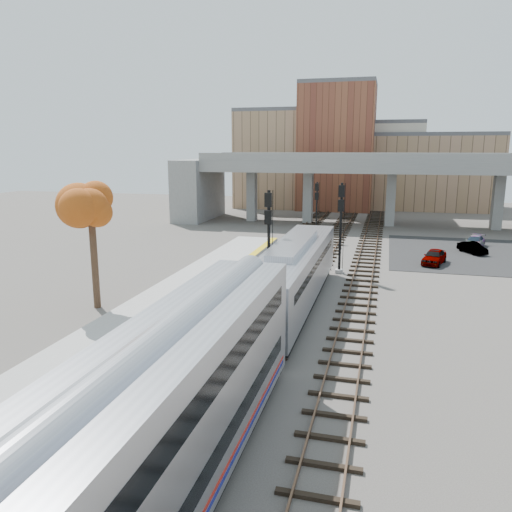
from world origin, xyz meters
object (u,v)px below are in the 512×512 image
at_px(coach, 97,505).
at_px(signal_mast_mid, 340,228).
at_px(signal_mast_far, 316,212).
at_px(car_a, 434,257).
at_px(car_b, 472,248).
at_px(tree, 91,211).
at_px(car_c, 475,242).
at_px(locomotive, 294,273).
at_px(signal_mast_near, 269,244).

relative_size(coach, signal_mast_mid, 3.38).
relative_size(signal_mast_far, car_a, 1.63).
bearing_deg(car_b, signal_mast_mid, -166.04).
height_order(tree, car_a, tree).
relative_size(signal_mast_far, car_c, 1.60).
relative_size(car_a, car_c, 0.98).
height_order(locomotive, signal_mast_mid, signal_mast_mid).
bearing_deg(car_c, signal_mast_far, -164.34).
relative_size(locomotive, car_a, 4.86).
height_order(locomotive, car_b, locomotive).
xyz_separation_m(coach, car_c, (14.55, 47.00, -2.17)).
distance_m(signal_mast_far, car_c, 16.85).
xyz_separation_m(signal_mast_far, car_a, (11.94, -10.22, -2.34)).
xyz_separation_m(locomotive, tree, (-12.26, -3.27, 4.01)).
bearing_deg(tree, car_a, 39.81).
distance_m(tree, car_a, 29.30).
bearing_deg(tree, locomotive, 14.94).
xyz_separation_m(locomotive, signal_mast_near, (-2.10, 1.83, 1.43)).
relative_size(locomotive, signal_mast_near, 2.59).
height_order(signal_mast_near, car_c, signal_mast_near).
bearing_deg(tree, car_b, 42.85).
relative_size(coach, car_a, 6.38).
relative_size(signal_mast_far, tree, 0.76).
height_order(coach, car_b, coach).
distance_m(signal_mast_mid, car_b, 16.54).
relative_size(signal_mast_far, car_b, 1.92).
distance_m(signal_mast_mid, signal_mast_far, 16.09).
distance_m(coach, signal_mast_mid, 32.50).
distance_m(locomotive, signal_mast_far, 25.46).
xyz_separation_m(signal_mast_near, tree, (-10.16, -5.10, 2.59)).
relative_size(locomotive, signal_mast_mid, 2.58).
bearing_deg(car_b, signal_mast_far, 135.24).
bearing_deg(signal_mast_near, signal_mast_mid, 62.84).
relative_size(tree, car_a, 2.16).
bearing_deg(locomotive, signal_mast_far, 94.73).
height_order(signal_mast_near, tree, tree).
height_order(signal_mast_mid, car_b, signal_mast_mid).
relative_size(locomotive, car_c, 4.74).
xyz_separation_m(coach, car_a, (9.84, 37.75, -2.09)).
distance_m(signal_mast_mid, tree, 19.52).
relative_size(coach, car_b, 7.49).
bearing_deg(signal_mast_near, car_a, 48.12).
bearing_deg(signal_mast_mid, tree, -137.44).
height_order(signal_mast_far, tree, tree).
xyz_separation_m(locomotive, coach, (-0.00, -22.61, 0.52)).
bearing_deg(tree, signal_mast_mid, 42.56).
bearing_deg(car_b, tree, -166.39).
height_order(coach, car_a, coach).
distance_m(signal_mast_mid, car_c, 19.48).
relative_size(signal_mast_mid, car_c, 1.84).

